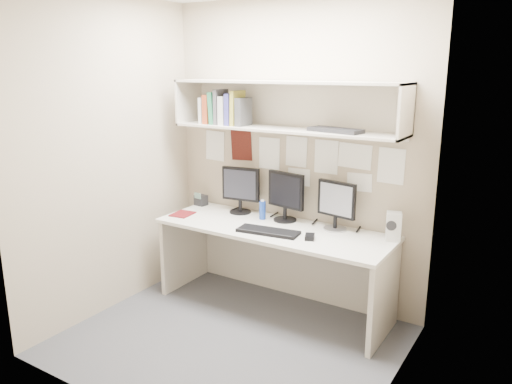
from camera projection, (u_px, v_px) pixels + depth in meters
The scene contains 19 objects.
floor at pixel (230, 341), 3.80m from camera, with size 2.40×2.00×0.01m, color #424247.
wall_back at pixel (295, 154), 4.31m from camera, with size 2.40×0.02×2.60m, color tan.
wall_front at pixel (120, 207), 2.66m from camera, with size 2.40×0.02×2.60m, color tan.
wall_left at pixel (109, 158), 4.10m from camera, with size 0.02×2.00×2.60m, color tan.
wall_right at pixel (398, 197), 2.87m from camera, with size 0.02×2.00×2.60m, color tan.
desk at pixel (273, 268), 4.24m from camera, with size 2.00×0.70×0.73m.
overhead_hutch at pixel (288, 105), 4.09m from camera, with size 2.00×0.38×0.40m.
pinned_papers at pixel (294, 159), 4.31m from camera, with size 1.92×0.01×0.48m, color white, non-canonical shape.
monitor_left at pixel (241, 188), 4.53m from camera, with size 0.36×0.20×0.42m.
monitor_center at pixel (286, 194), 4.28m from camera, with size 0.37×0.20×0.43m.
monitor_right at pixel (336, 203), 4.05m from camera, with size 0.35×0.19×0.40m.
keyboard at pixel (268, 231), 4.01m from camera, with size 0.50×0.18×0.02m, color black.
mouse at pixel (310, 237), 3.86m from camera, with size 0.07×0.11×0.03m, color black.
speaker at pixel (393, 226), 3.81m from camera, with size 0.14×0.14×0.22m.
blue_bottle at pixel (262, 210), 4.35m from camera, with size 0.06×0.06×0.18m.
maroon_notebook at pixel (183, 214), 4.51m from camera, with size 0.17×0.21×0.01m, color #5D0F13.
desk_phone at pixel (201, 200), 4.81m from camera, with size 0.12×0.11×0.13m.
book_stack at pixel (225, 109), 4.31m from camera, with size 0.45×0.19×0.30m.
hutch_tray at pixel (335, 130), 3.83m from camera, with size 0.43×0.16×0.03m, color black.
Camera 1 is at (1.98, -2.78, 2.02)m, focal length 35.00 mm.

